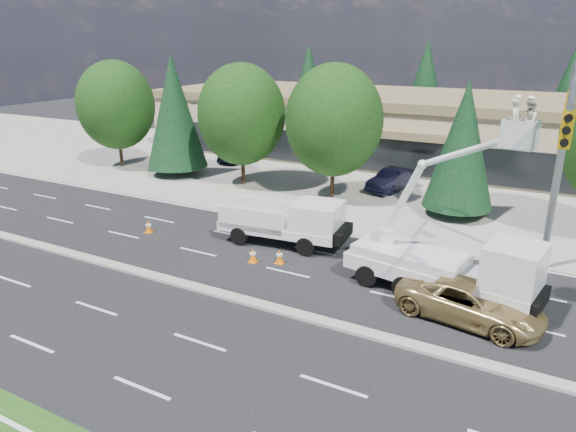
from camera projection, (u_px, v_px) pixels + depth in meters
The scene contains 22 objects.
ground at pixel (249, 303), 20.31m from camera, with size 140.00×140.00×0.00m, color black.
concrete_apron at pixel (398, 185), 36.98m from camera, with size 140.00×22.00×0.01m, color gray.
road_median at pixel (249, 302), 20.29m from camera, with size 120.00×0.55×0.12m, color gray.
strip_mall at pixel (434, 127), 44.39m from camera, with size 50.40×15.40×5.50m.
tree_front_a at pixel (116, 105), 41.07m from camera, with size 6.14×6.14×8.51m.
tree_front_b at pixel (174, 112), 38.43m from camera, with size 4.57×4.57×9.02m.
tree_front_c at pixel (241, 115), 35.69m from camera, with size 6.14×6.14×8.52m.
tree_front_d at pixel (334, 121), 32.53m from camera, with size 6.23×6.23×8.65m.
tree_front_e at pixel (463, 145), 29.21m from camera, with size 4.01×4.01×7.90m.
tree_back_a at pixel (309, 82), 61.73m from camera, with size 4.89×4.89×9.65m.
tree_back_b at pixel (425, 84), 55.36m from camera, with size 5.15×5.15×10.15m.
tree_back_c at pixel (571, 91), 49.12m from camera, with size 5.07×5.07×10.00m.
signal_mast at pixel (564, 144), 19.73m from camera, with size 2.76×10.16×9.00m.
utility_pickup at pixel (289, 226), 25.89m from camera, with size 6.37×2.89×2.37m.
bucket_truck at pixel (457, 259), 19.98m from camera, with size 7.79×3.50×8.13m.
traffic_cone_a at pixel (149, 227), 27.70m from camera, with size 0.40×0.40×0.70m.
traffic_cone_b at pixel (253, 255), 23.97m from camera, with size 0.40×0.40×0.70m.
traffic_cone_c at pixel (280, 256), 23.85m from camera, with size 0.40×0.40×0.70m.
traffic_cone_d at pixel (434, 295), 20.21m from camera, with size 0.40×0.40×0.70m.
minivan at pixel (470, 302), 18.88m from camera, with size 2.44×5.29×1.47m, color #A2864E.
parked_car_west at pixel (236, 154), 43.96m from camera, with size 1.64×4.08×1.39m, color black.
parked_car_east at pixel (392, 180), 35.52m from camera, with size 1.58×4.54×1.50m, color black.
Camera 1 is at (9.93, -15.23, 9.81)m, focal length 32.00 mm.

